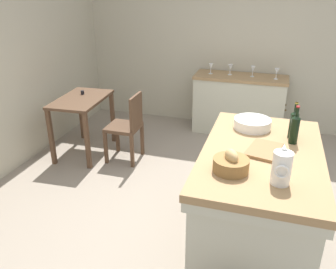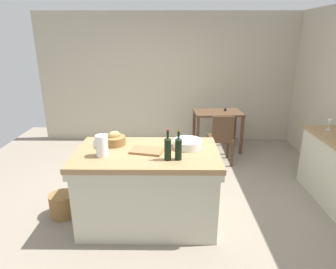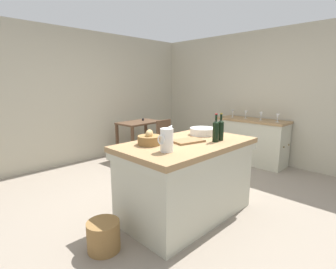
{
  "view_description": "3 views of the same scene",
  "coord_description": "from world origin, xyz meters",
  "views": [
    {
      "loc": [
        -2.87,
        -0.43,
        2.18
      ],
      "look_at": [
        0.01,
        0.47,
        0.84
      ],
      "focal_mm": 37.43,
      "sensor_mm": 36.0,
      "label": 1
    },
    {
      "loc": [
        0.03,
        -3.4,
        2.13
      ],
      "look_at": [
        -0.0,
        0.23,
        0.89
      ],
      "focal_mm": 30.85,
      "sensor_mm": 36.0,
      "label": 2
    },
    {
      "loc": [
        -2.42,
        -2.29,
        1.58
      ],
      "look_at": [
        0.17,
        0.31,
        0.84
      ],
      "focal_mm": 27.16,
      "sensor_mm": 36.0,
      "label": 3
    }
  ],
  "objects": [
    {
      "name": "island_table",
      "position": [
        -0.24,
        -0.41,
        0.49
      ],
      "size": [
        1.61,
        0.95,
        0.91
      ],
      "color": "#99754C",
      "rests_on": "ground"
    },
    {
      "name": "writing_desk",
      "position": [
        0.93,
        1.94,
        0.64
      ],
      "size": [
        0.93,
        0.62,
        0.82
      ],
      "color": "#513826",
      "rests_on": "ground"
    },
    {
      "name": "bread_basket",
      "position": [
        -0.63,
        -0.2,
        0.97
      ],
      "size": [
        0.26,
        0.26,
        0.17
      ],
      "color": "olive",
      "rests_on": "island_table"
    },
    {
      "name": "side_cabinet",
      "position": [
        2.26,
        0.04,
        0.44
      ],
      "size": [
        0.52,
        1.37,
        0.88
      ],
      "color": "#99754C",
      "rests_on": "ground"
    },
    {
      "name": "wash_bowl",
      "position": [
        0.23,
        -0.28,
        0.96
      ],
      "size": [
        0.34,
        0.34,
        0.09
      ],
      "primitive_type": "cylinder",
      "color": "white",
      "rests_on": "island_table"
    },
    {
      "name": "wall_right",
      "position": [
        2.6,
        0.0,
        1.3
      ],
      "size": [
        0.12,
        5.2,
        2.6
      ],
      "primitive_type": "cube",
      "color": "#B2AA93",
      "rests_on": "ground"
    },
    {
      "name": "ground_plane",
      "position": [
        0.0,
        0.0,
        0.0
      ],
      "size": [
        6.76,
        6.76,
        0.0
      ],
      "primitive_type": "plane",
      "color": "gray"
    },
    {
      "name": "wine_glass_far_left",
      "position": [
        2.22,
        -0.45,
        0.99
      ],
      "size": [
        0.07,
        0.07,
        0.15
      ],
      "color": "white",
      "rests_on": "side_cabinet"
    },
    {
      "name": "wine_glass_left",
      "position": [
        2.27,
        -0.12,
        0.99
      ],
      "size": [
        0.07,
        0.07,
        0.15
      ],
      "color": "white",
      "rests_on": "side_cabinet"
    },
    {
      "name": "wine_glass_right",
      "position": [
        2.26,
        0.5,
        0.99
      ],
      "size": [
        0.07,
        0.07,
        0.15
      ],
      "color": "white",
      "rests_on": "side_cabinet"
    },
    {
      "name": "wine_bottle_dark",
      "position": [
        0.11,
        -0.63,
        1.04
      ],
      "size": [
        0.07,
        0.07,
        0.32
      ],
      "color": "black",
      "rests_on": "island_table"
    },
    {
      "name": "cutting_board",
      "position": [
        -0.23,
        -0.42,
        0.92
      ],
      "size": [
        0.39,
        0.31,
        0.02
      ],
      "primitive_type": "cube",
      "rotation": [
        0.0,
        0.0,
        -0.23
      ],
      "color": "olive",
      "rests_on": "island_table"
    },
    {
      "name": "wine_bottle_amber",
      "position": [
        0.0,
        -0.64,
        1.05
      ],
      "size": [
        0.07,
        0.07,
        0.33
      ],
      "color": "black",
      "rests_on": "island_table"
    },
    {
      "name": "wine_glass_middle",
      "position": [
        2.28,
        0.21,
        0.99
      ],
      "size": [
        0.07,
        0.07,
        0.15
      ],
      "color": "white",
      "rests_on": "side_cabinet"
    },
    {
      "name": "pitcher",
      "position": [
        -0.7,
        -0.55,
        1.03
      ],
      "size": [
        0.17,
        0.13,
        0.28
      ],
      "color": "white",
      "rests_on": "island_table"
    },
    {
      "name": "wooden_chair",
      "position": [
        0.9,
        1.28,
        0.48
      ],
      "size": [
        0.4,
        0.4,
        0.89
      ],
      "color": "#513826",
      "rests_on": "ground"
    }
  ]
}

